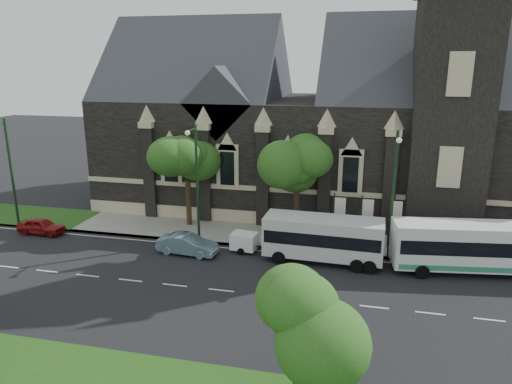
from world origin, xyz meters
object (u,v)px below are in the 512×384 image
(banner_flag_left, at_px, (337,215))
(banner_flag_center, at_px, (365,217))
(street_lamp_near, at_px, (394,189))
(street_lamp_far, at_px, (9,167))
(street_lamp_mid, at_px, (196,177))
(box_trailer, at_px, (244,241))
(car_far_red, at_px, (41,226))
(tree_walk_right, at_px, (301,163))
(tour_coach, at_px, (484,247))
(sedan, at_px, (187,244))
(tree_park_east, at_px, (306,310))
(shuttle_bus, at_px, (323,237))
(banner_flag_right, at_px, (393,219))
(tree_walk_left, at_px, (190,158))

(banner_flag_left, height_order, banner_flag_center, same)
(street_lamp_near, bearing_deg, street_lamp_far, 180.00)
(street_lamp_mid, xyz_separation_m, banner_flag_center, (12.29, 1.91, -2.73))
(box_trailer, distance_m, car_far_red, 16.71)
(banner_flag_center, bearing_deg, street_lamp_far, -176.14)
(tree_walk_right, xyz_separation_m, street_lamp_mid, (-7.21, -3.62, -0.71))
(tour_coach, relative_size, sedan, 2.67)
(tree_walk_right, distance_m, car_far_red, 21.24)
(street_lamp_mid, distance_m, box_trailer, 5.86)
(sedan, bearing_deg, tree_walk_right, -46.19)
(street_lamp_near, relative_size, street_lamp_far, 1.00)
(tree_walk_right, distance_m, banner_flag_left, 4.92)
(tree_park_east, relative_size, shuttle_bus, 0.77)
(street_lamp_mid, relative_size, banner_flag_center, 2.25)
(street_lamp_mid, relative_size, tour_coach, 0.77)
(street_lamp_near, bearing_deg, banner_flag_right, 81.44)
(box_trailer, bearing_deg, banner_flag_left, 29.87)
(banner_flag_right, bearing_deg, street_lamp_far, -176.40)
(tree_walk_left, xyz_separation_m, shuttle_bus, (11.36, -4.94, -3.95))
(tree_walk_left, height_order, banner_flag_left, tree_walk_left)
(tree_park_east, relative_size, tree_walk_left, 0.82)
(shuttle_bus, bearing_deg, sedan, -172.61)
(banner_flag_left, xyz_separation_m, tour_coach, (9.52, -2.84, -0.56))
(street_lamp_mid, relative_size, box_trailer, 3.38)
(tree_walk_left, height_order, banner_flag_right, tree_walk_left)
(street_lamp_far, relative_size, sedan, 2.06)
(banner_flag_left, xyz_separation_m, banner_flag_center, (2.00, 0.00, 0.00))
(banner_flag_center, relative_size, tour_coach, 0.34)
(box_trailer, bearing_deg, tree_walk_right, 59.69)
(tree_walk_left, height_order, street_lamp_far, street_lamp_far)
(street_lamp_far, xyz_separation_m, box_trailer, (19.85, -0.89, -4.32))
(shuttle_bus, distance_m, sedan, 9.66)
(tree_walk_right, distance_m, sedan, 10.60)
(banner_flag_left, relative_size, banner_flag_center, 1.00)
(street_lamp_far, distance_m, banner_flag_center, 28.48)
(tree_walk_right, bearing_deg, banner_flag_center, -18.64)
(banner_flag_right, relative_size, car_far_red, 1.05)
(tree_walk_right, relative_size, tour_coach, 0.67)
(tree_walk_left, bearing_deg, banner_flag_right, -6.04)
(tree_walk_right, distance_m, tree_walk_left, 9.01)
(tour_coach, height_order, shuttle_bus, tour_coach)
(tree_park_east, height_order, street_lamp_near, street_lamp_near)
(tree_walk_right, relative_size, sedan, 1.78)
(banner_flag_right, height_order, sedan, banner_flag_right)
(car_far_red, bearing_deg, box_trailer, -88.83)
(box_trailer, bearing_deg, shuttle_bus, 1.94)
(tree_walk_left, xyz_separation_m, banner_flag_center, (14.08, -1.70, -3.35))
(tree_walk_left, relative_size, shuttle_bus, 0.94)
(tree_walk_right, distance_m, tour_coach, 13.97)
(tree_park_east, xyz_separation_m, street_lamp_far, (-26.18, 16.42, 0.49))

